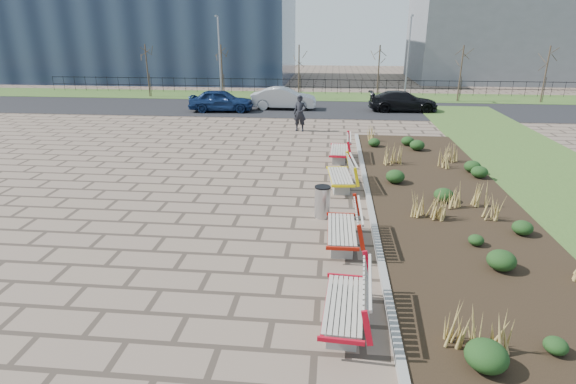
# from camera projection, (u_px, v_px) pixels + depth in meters

# --- Properties ---
(ground) EXTENTS (120.00, 120.00, 0.00)m
(ground) POSITION_uv_depth(u_px,v_px,m) (210.00, 272.00, 10.24)
(ground) COLOR brown
(ground) RESTS_ON ground
(planting_bed) EXTENTS (4.50, 18.00, 0.10)m
(planting_bed) POSITION_uv_depth(u_px,v_px,m) (442.00, 201.00, 14.31)
(planting_bed) COLOR black
(planting_bed) RESTS_ON ground
(planting_curb) EXTENTS (0.16, 18.00, 0.15)m
(planting_curb) POSITION_uv_depth(u_px,v_px,m) (368.00, 197.00, 14.52)
(planting_curb) COLOR gray
(planting_curb) RESTS_ON ground
(grass_verge_far) EXTENTS (80.00, 5.00, 0.04)m
(grass_verge_far) POSITION_uv_depth(u_px,v_px,m) (300.00, 96.00, 36.39)
(grass_verge_far) COLOR #33511E
(grass_verge_far) RESTS_ON ground
(road) EXTENTS (80.00, 7.00, 0.02)m
(road) POSITION_uv_depth(u_px,v_px,m) (294.00, 109.00, 30.79)
(road) COLOR black
(road) RESTS_ON ground
(bench_a) EXTENTS (1.03, 2.15, 1.00)m
(bench_a) POSITION_uv_depth(u_px,v_px,m) (344.00, 301.00, 8.26)
(bench_a) COLOR #B80C1F
(bench_a) RESTS_ON ground
(bench_b) EXTENTS (0.92, 2.11, 1.00)m
(bench_b) POSITION_uv_depth(u_px,v_px,m) (342.00, 227.00, 11.33)
(bench_b) COLOR #AA190B
(bench_b) RESTS_ON ground
(bench_c) EXTENTS (1.11, 2.18, 1.00)m
(bench_c) POSITION_uv_depth(u_px,v_px,m) (340.00, 174.00, 15.44)
(bench_c) COLOR yellow
(bench_c) RESTS_ON ground
(bench_d) EXTENTS (0.95, 2.12, 1.00)m
(bench_d) POSITION_uv_depth(u_px,v_px,m) (339.00, 148.00, 18.74)
(bench_d) COLOR red
(bench_d) RESTS_ON ground
(litter_bin) EXTENTS (0.45, 0.45, 0.93)m
(litter_bin) POSITION_uv_depth(u_px,v_px,m) (322.00, 202.00, 13.04)
(litter_bin) COLOR #B2B2B7
(litter_bin) RESTS_ON ground
(pedestrian) EXTENTS (0.76, 0.56, 1.90)m
(pedestrian) POSITION_uv_depth(u_px,v_px,m) (300.00, 113.00, 23.87)
(pedestrian) COLOR black
(pedestrian) RESTS_ON ground
(car_blue) EXTENTS (4.30, 1.99, 1.43)m
(car_blue) POSITION_uv_depth(u_px,v_px,m) (221.00, 100.00, 29.54)
(car_blue) COLOR navy
(car_blue) RESTS_ON road
(car_silver) EXTENTS (4.37, 1.54, 1.44)m
(car_silver) POSITION_uv_depth(u_px,v_px,m) (284.00, 98.00, 30.38)
(car_silver) COLOR #9FA2A6
(car_silver) RESTS_ON road
(car_black) EXTENTS (4.55, 1.98, 1.30)m
(car_black) POSITION_uv_depth(u_px,v_px,m) (403.00, 101.00, 29.63)
(car_black) COLOR black
(car_black) RESTS_ON road
(tree_a) EXTENTS (1.40, 1.40, 4.00)m
(tree_a) POSITION_uv_depth(u_px,v_px,m) (147.00, 71.00, 35.41)
(tree_a) COLOR #4C3D2D
(tree_a) RESTS_ON grass_verge_far
(tree_b) EXTENTS (1.40, 1.40, 4.00)m
(tree_b) POSITION_uv_depth(u_px,v_px,m) (222.00, 71.00, 34.85)
(tree_b) COLOR #4C3D2D
(tree_b) RESTS_ON grass_verge_far
(tree_c) EXTENTS (1.40, 1.40, 4.00)m
(tree_c) POSITION_uv_depth(u_px,v_px,m) (299.00, 72.00, 34.29)
(tree_c) COLOR #4C3D2D
(tree_c) RESTS_ON grass_verge_far
(tree_d) EXTENTS (1.40, 1.40, 4.00)m
(tree_d) POSITION_uv_depth(u_px,v_px,m) (378.00, 73.00, 33.74)
(tree_d) COLOR #4C3D2D
(tree_d) RESTS_ON grass_verge_far
(tree_e) EXTENTS (1.40, 1.40, 4.00)m
(tree_e) POSITION_uv_depth(u_px,v_px,m) (460.00, 74.00, 33.18)
(tree_e) COLOR #4C3D2D
(tree_e) RESTS_ON grass_verge_far
(tree_f) EXTENTS (1.40, 1.40, 4.00)m
(tree_f) POSITION_uv_depth(u_px,v_px,m) (545.00, 74.00, 32.62)
(tree_f) COLOR #4C3D2D
(tree_f) RESTS_ON grass_verge_far
(lamp_west) EXTENTS (0.24, 0.60, 6.00)m
(lamp_west) POSITION_uv_depth(u_px,v_px,m) (220.00, 58.00, 34.04)
(lamp_west) COLOR gray
(lamp_west) RESTS_ON grass_verge_far
(lamp_east) EXTENTS (0.24, 0.60, 6.00)m
(lamp_east) POSITION_uv_depth(u_px,v_px,m) (408.00, 60.00, 32.74)
(lamp_east) COLOR gray
(lamp_east) RESTS_ON grass_verge_far
(railing_fence) EXTENTS (44.00, 0.10, 1.20)m
(railing_fence) POSITION_uv_depth(u_px,v_px,m) (301.00, 86.00, 37.58)
(railing_fence) COLOR black
(railing_fence) RESTS_ON grass_verge_far
(building_glass) EXTENTS (40.00, 14.00, 15.00)m
(building_glass) POSITION_uv_depth(u_px,v_px,m) (100.00, 5.00, 47.07)
(building_glass) COLOR #192338
(building_glass) RESTS_ON ground
(building_grey) EXTENTS (18.00, 12.00, 10.00)m
(building_grey) POSITION_uv_depth(u_px,v_px,m) (505.00, 30.00, 45.90)
(building_grey) COLOR slate
(building_grey) RESTS_ON ground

